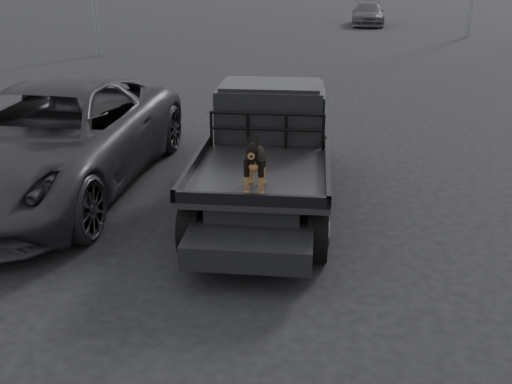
# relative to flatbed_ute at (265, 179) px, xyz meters

# --- Properties ---
(ground) EXTENTS (120.00, 120.00, 0.00)m
(ground) POSITION_rel_flatbed_ute_xyz_m (-0.31, -1.65, -0.46)
(ground) COLOR black
(ground) RESTS_ON ground
(flatbed_ute) EXTENTS (2.00, 5.40, 0.92)m
(flatbed_ute) POSITION_rel_flatbed_ute_xyz_m (0.00, 0.00, 0.00)
(flatbed_ute) COLOR black
(flatbed_ute) RESTS_ON ground
(ute_cab) EXTENTS (1.72, 1.30, 0.88)m
(ute_cab) POSITION_rel_flatbed_ute_xyz_m (-0.00, 0.95, 0.90)
(ute_cab) COLOR black
(ute_cab) RESTS_ON flatbed_ute
(headache_rack) EXTENTS (1.80, 0.08, 0.55)m
(headache_rack) POSITION_rel_flatbed_ute_xyz_m (-0.00, 0.20, 0.74)
(headache_rack) COLOR black
(headache_rack) RESTS_ON flatbed_ute
(dog) EXTENTS (0.32, 0.60, 0.74)m
(dog) POSITION_rel_flatbed_ute_xyz_m (0.00, -1.55, 0.83)
(dog) COLOR black
(dog) RESTS_ON flatbed_ute
(parked_suv) EXTENTS (3.21, 6.52, 1.78)m
(parked_suv) POSITION_rel_flatbed_ute_xyz_m (-3.62, 0.38, 0.43)
(parked_suv) COLOR #2C2C31
(parked_suv) RESTS_ON ground
(distant_car_b) EXTENTS (2.10, 4.72, 1.34)m
(distant_car_b) POSITION_rel_flatbed_ute_xyz_m (3.76, 28.87, 0.21)
(distant_car_b) COLOR #47484C
(distant_car_b) RESTS_ON ground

